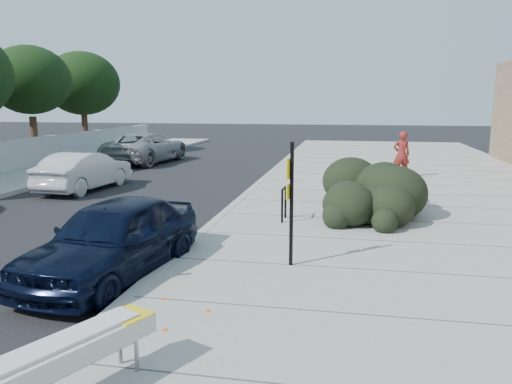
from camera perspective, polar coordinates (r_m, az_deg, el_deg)
ground at (r=10.02m, az=-9.54°, el=-8.22°), size 120.00×120.00×0.00m
sidewalk_near at (r=14.41m, az=19.46°, el=-2.64°), size 11.20×50.00×0.15m
curb_near at (r=14.62m, az=-2.77°, el=-1.82°), size 0.22×50.00×0.17m
tree_far_e at (r=27.87m, az=-24.44°, el=11.55°), size 4.00×4.00×5.90m
tree_far_f at (r=32.11m, az=-19.24°, el=11.62°), size 4.40×4.40×6.07m
bench at (r=5.62m, az=-21.12°, el=-16.95°), size 1.29×2.09×0.64m
bike_rack at (r=12.75m, az=3.21°, el=-0.97°), size 0.07×0.59×0.86m
sign_post at (r=9.12m, az=4.00°, el=-0.42°), size 0.13×0.26×2.30m
hedge at (r=13.83m, az=13.27°, el=0.67°), size 3.23×4.48×1.52m
sedan_navy at (r=9.42m, az=-15.98°, el=-5.10°), size 2.23×4.43×1.45m
wagon_silver at (r=18.93m, az=-19.00°, el=2.27°), size 1.79×4.29×1.38m
suv_silver at (r=26.63m, az=-12.40°, el=4.98°), size 3.14×5.85×1.56m
pedestrian at (r=20.72m, az=16.29°, el=4.14°), size 0.74×0.56×1.85m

